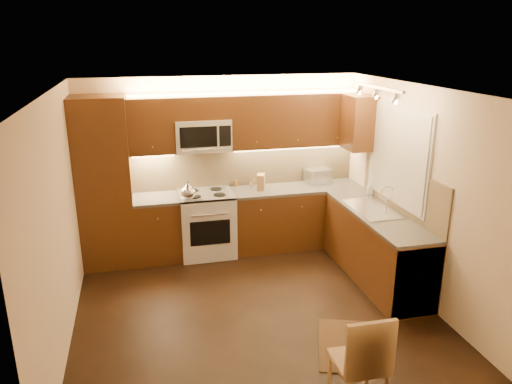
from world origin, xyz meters
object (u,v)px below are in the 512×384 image
object	(u,v)px
sink	(374,204)
soap_bottle	(370,188)
stove	(207,224)
microwave	(203,135)
toaster_oven	(318,176)
dining_chair	(359,359)
knife_block	(261,182)
kettle	(188,191)

from	to	relation	value
sink	soap_bottle	world-z (taller)	soap_bottle
stove	microwave	world-z (taller)	microwave
toaster_oven	dining_chair	bearing A→B (deg)	-112.90
knife_block	stove	bearing A→B (deg)	-158.07
stove	kettle	bearing A→B (deg)	-141.03
stove	sink	size ratio (longest dim) A/B	1.07
sink	dining_chair	size ratio (longest dim) A/B	0.92
sink	toaster_oven	world-z (taller)	toaster_oven
microwave	dining_chair	xyz separation A→B (m)	(0.78, -3.51, -1.25)
dining_chair	sink	bearing A→B (deg)	62.85
stove	sink	distance (m)	2.35
kettle	knife_block	xyz separation A→B (m)	(1.08, 0.26, -0.03)
dining_chair	soap_bottle	bearing A→B (deg)	64.16
microwave	dining_chair	bearing A→B (deg)	-77.50
sink	kettle	size ratio (longest dim) A/B	3.49
stove	knife_block	distance (m)	0.98
microwave	toaster_oven	distance (m)	1.87
microwave	sink	bearing A→B (deg)	-32.21
toaster_oven	knife_block	distance (m)	0.93
toaster_oven	dining_chair	xyz separation A→B (m)	(-0.95, -3.54, -0.54)
stove	knife_block	size ratio (longest dim) A/B	4.04
sink	soap_bottle	size ratio (longest dim) A/B	5.25
dining_chair	kettle	bearing A→B (deg)	109.68
stove	dining_chair	distance (m)	3.46
toaster_oven	knife_block	size ratio (longest dim) A/B	1.59
microwave	toaster_oven	world-z (taller)	microwave
stove	knife_block	xyz separation A→B (m)	(0.81, 0.04, 0.55)
sink	dining_chair	world-z (taller)	sink
microwave	kettle	bearing A→B (deg)	-127.30
toaster_oven	microwave	bearing A→B (deg)	173.23
stove	dining_chair	bearing A→B (deg)	-77.02
sink	kettle	world-z (taller)	kettle
microwave	dining_chair	world-z (taller)	microwave
microwave	sink	xyz separation A→B (m)	(2.00, -1.26, -0.74)
soap_bottle	microwave	bearing A→B (deg)	175.36
knife_block	dining_chair	size ratio (longest dim) A/B	0.24
knife_block	soap_bottle	xyz separation A→B (m)	(1.43, -0.57, -0.03)
toaster_oven	soap_bottle	bearing A→B (deg)	-61.66
kettle	toaster_oven	world-z (taller)	kettle
sink	microwave	bearing A→B (deg)	147.79
sink	toaster_oven	size ratio (longest dim) A/B	2.38
soap_bottle	kettle	bearing A→B (deg)	-175.22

